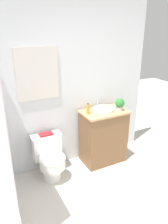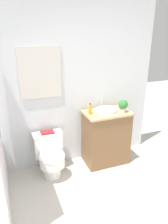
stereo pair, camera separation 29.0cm
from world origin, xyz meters
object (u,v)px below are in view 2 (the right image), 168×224
Objects in this scene: soap_bottle at (90,109)px; potted_plant at (123,105)px; book_on_tank at (47,132)px; toilet at (50,156)px; sink at (106,110)px.

potted_plant is at bearing -11.38° from soap_bottle.
soap_bottle is 0.87× the size of book_on_tank.
sink is at bearing 2.41° from toilet.
sink is at bearing -5.23° from book_on_tank.
potted_plant is at bearing -27.42° from sink.
sink is 0.28m from soap_bottle.
book_on_tank is (-1.12, 0.19, -0.34)m from potted_plant.
toilet is 1.30m from potted_plant.
soap_bottle is at bearing 2.27° from toilet.
toilet is 1.07m from sink.
sink is 1.84× the size of book_on_tank.
potted_plant reaches higher than book_on_tank.
soap_bottle is 0.87× the size of potted_plant.
toilet is 3.26× the size of book_on_tank.
sink is (0.90, 0.04, 0.58)m from toilet.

